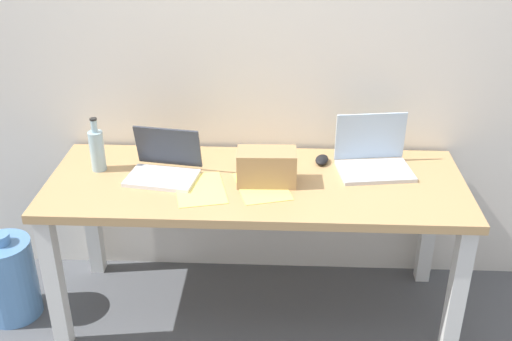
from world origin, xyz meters
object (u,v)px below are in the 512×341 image
(laptop_right, at_px, (373,158))
(cardboard_box, at_px, (267,167))
(water_cooler_jug, at_px, (9,278))
(beer_bottle, at_px, (97,150))
(computer_mouse, at_px, (322,160))
(desk, at_px, (256,199))
(laptop_left, at_px, (164,167))

(laptop_right, xyz_separation_m, cardboard_box, (-0.49, -0.16, 0.02))
(cardboard_box, height_order, water_cooler_jug, cardboard_box)
(beer_bottle, relative_size, water_cooler_jug, 0.56)
(computer_mouse, relative_size, cardboard_box, 0.38)
(desk, xyz_separation_m, laptop_right, (0.54, 0.14, 0.15))
(laptop_left, bearing_deg, water_cooler_jug, -172.15)
(laptop_right, xyz_separation_m, computer_mouse, (-0.23, 0.05, -0.04))
(laptop_right, relative_size, beer_bottle, 1.40)
(laptop_left, relative_size, computer_mouse, 3.40)
(desk, height_order, laptop_left, laptop_left)
(laptop_left, xyz_separation_m, computer_mouse, (0.73, 0.17, -0.03))
(laptop_left, bearing_deg, desk, -3.15)
(laptop_right, bearing_deg, water_cooler_jug, -172.66)
(computer_mouse, xyz_separation_m, water_cooler_jug, (-1.51, -0.28, -0.54))
(beer_bottle, relative_size, computer_mouse, 2.58)
(laptop_right, distance_m, water_cooler_jug, 1.85)
(beer_bottle, bearing_deg, desk, -5.86)
(desk, height_order, beer_bottle, beer_bottle)
(desk, height_order, laptop_right, laptop_right)
(cardboard_box, bearing_deg, computer_mouse, 39.19)
(laptop_right, bearing_deg, laptop_left, -173.07)
(desk, height_order, cardboard_box, cardboard_box)
(desk, relative_size, computer_mouse, 18.85)
(desk, xyz_separation_m, beer_bottle, (-0.74, 0.08, 0.20))
(laptop_left, distance_m, water_cooler_jug, 0.97)
(laptop_left, height_order, water_cooler_jug, laptop_left)
(laptop_left, distance_m, cardboard_box, 0.47)
(laptop_left, height_order, cardboard_box, laptop_left)
(desk, bearing_deg, computer_mouse, 31.92)
(laptop_right, relative_size, water_cooler_jug, 0.78)
(desk, bearing_deg, laptop_left, 176.85)
(laptop_right, distance_m, computer_mouse, 0.24)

